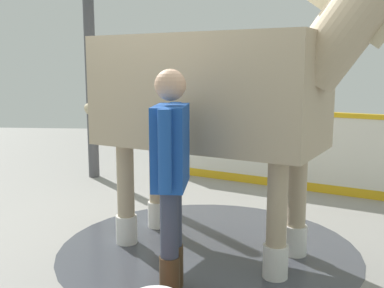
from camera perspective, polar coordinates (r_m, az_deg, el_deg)
ground_plane at (r=4.47m, az=-1.11°, el=-12.38°), size 16.00×16.00×0.02m
wet_patch at (r=4.37m, az=2.02°, el=-12.76°), size 2.74×2.74×0.00m
barrier_wall at (r=6.44m, az=12.32°, el=-1.07°), size 3.90×1.86×1.08m
roof_post_far at (r=7.03m, az=-12.40°, el=7.97°), size 0.16×0.16×2.99m
horse at (r=3.99m, az=3.65°, el=6.25°), size 3.09×1.76×2.54m
handler at (r=3.28m, az=-2.62°, el=-3.03°), size 0.22×0.67×1.64m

